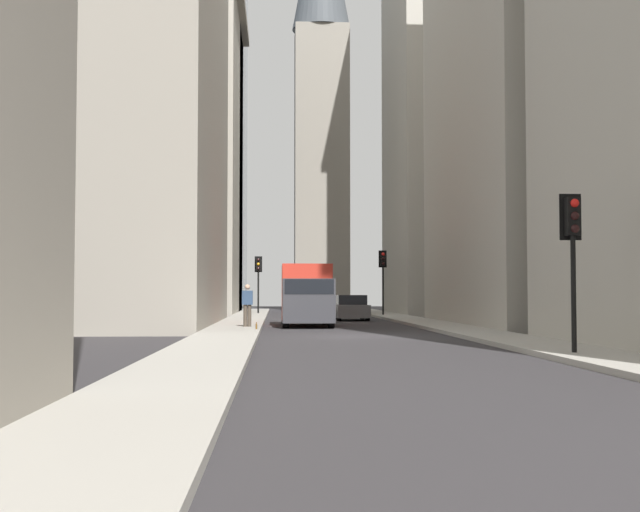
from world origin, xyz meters
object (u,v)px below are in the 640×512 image
object	(u,v)px
traffic_light_foreground	(573,235)
traffic_light_far_junction	(258,271)
discarded_bottle	(256,326)
pedestrian	(247,303)
delivery_truck	(307,294)
traffic_light_midblock	(383,267)
hatchback_grey	(351,308)

from	to	relation	value
traffic_light_foreground	traffic_light_far_junction	bearing A→B (deg)	11.82
discarded_bottle	traffic_light_foreground	bearing A→B (deg)	-149.44
traffic_light_far_junction	pedestrian	world-z (taller)	traffic_light_far_junction
delivery_truck	traffic_light_foreground	size ratio (longest dim) A/B	1.73
traffic_light_midblock	pedestrian	world-z (taller)	traffic_light_midblock
hatchback_grey	traffic_light_far_junction	world-z (taller)	traffic_light_far_junction
traffic_light_far_junction	delivery_truck	bearing A→B (deg)	-172.37
pedestrian	discarded_bottle	xyz separation A→B (m)	(-2.57, -0.44, -0.85)
delivery_truck	hatchback_grey	distance (m)	8.80
discarded_bottle	delivery_truck	bearing A→B (deg)	-18.55
hatchback_grey	discarded_bottle	bearing A→B (deg)	161.40
delivery_truck	traffic_light_foreground	bearing A→B (deg)	-164.07
pedestrian	traffic_light_midblock	bearing A→B (deg)	-23.12
traffic_light_far_junction	pedestrian	distance (m)	23.66
traffic_light_foreground	traffic_light_midblock	xyz separation A→B (m)	(34.48, 0.10, 0.30)
hatchback_grey	delivery_truck	bearing A→B (deg)	161.36
traffic_light_far_junction	discarded_bottle	bearing A→B (deg)	-178.92
delivery_truck	pedestrian	xyz separation A→B (m)	(-3.84, 2.59, -0.36)
delivery_truck	discarded_bottle	bearing A→B (deg)	161.45
delivery_truck	traffic_light_far_junction	bearing A→B (deg)	7.63
traffic_light_foreground	discarded_bottle	xyz separation A→B (m)	(13.06, 7.71, -2.63)
traffic_light_midblock	traffic_light_far_junction	bearing A→B (deg)	59.75
hatchback_grey	traffic_light_foreground	world-z (taller)	traffic_light_foreground
discarded_bottle	traffic_light_far_junction	bearing A→B (deg)	1.08
hatchback_grey	pedestrian	xyz separation A→B (m)	(-12.14, 5.39, 0.43)
traffic_light_midblock	discarded_bottle	world-z (taller)	traffic_light_midblock
traffic_light_foreground	traffic_light_far_junction	world-z (taller)	traffic_light_far_junction
traffic_light_foreground	pedestrian	world-z (taller)	traffic_light_foreground
traffic_light_midblock	traffic_light_far_junction	xyz separation A→B (m)	(4.73, 8.10, -0.14)
traffic_light_foreground	traffic_light_midblock	distance (m)	34.48
hatchback_grey	traffic_light_midblock	distance (m)	7.64
delivery_truck	pedestrian	distance (m)	4.65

